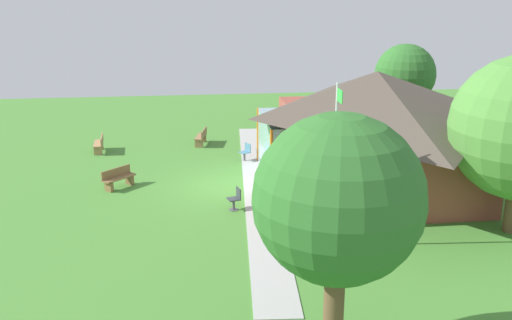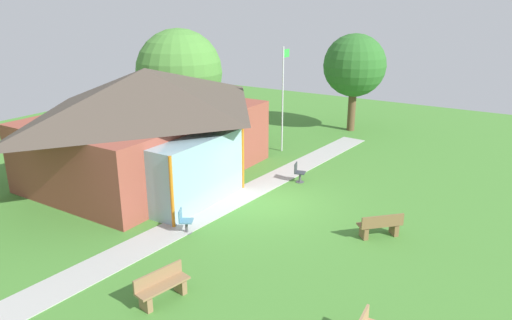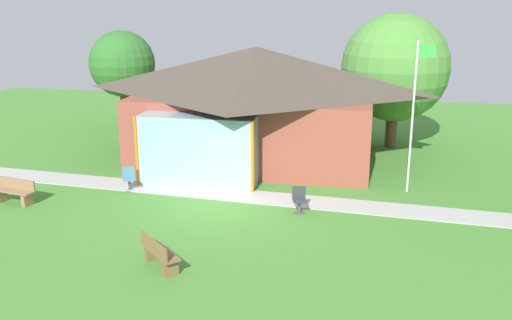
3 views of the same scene
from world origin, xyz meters
TOP-DOWN VIEW (x-y plane):
  - ground_plane at (0.00, 0.00)m, footprint 44.00×44.00m
  - pavilion at (-0.19, 6.22)m, footprint 10.70×8.44m
  - footpath at (0.00, 1.40)m, footprint 20.69×2.87m
  - flagpole at (6.13, 3.04)m, footprint 0.64×0.08m
  - bench_mid_left at (-7.17, -0.78)m, footprint 1.56×0.73m
  - bench_front_center at (-0.62, -4.49)m, footprint 1.37×1.37m
  - patio_chair_west at (-3.88, 1.24)m, footprint 0.60×0.60m
  - patio_chair_lawn_spare at (2.49, 0.18)m, footprint 0.54×0.54m
  - tree_behind_pavilion_right at (5.68, 9.52)m, footprint 4.88×4.88m
  - tree_east_hedge at (12.08, 1.55)m, footprint 3.68×3.68m

SIDE VIEW (x-z plane):
  - ground_plane at x=0.00m, z-range 0.00..0.00m
  - footpath at x=0.00m, z-range 0.00..0.03m
  - bench_mid_left at x=-7.17m, z-range -0.02..0.82m
  - bench_front_center at x=-0.62m, z-range -0.02..0.82m
  - patio_chair_west at x=-3.88m, z-range -0.01..0.85m
  - patio_chair_lawn_spare at x=2.49m, z-range -0.01..0.85m
  - pavilion at x=-0.19m, z-range 0.09..4.90m
  - flagpole at x=6.13m, z-range 0.29..5.69m
  - tree_behind_pavilion_right at x=5.68m, z-range 0.62..6.76m
  - tree_east_hedge at x=12.08m, z-range 1.02..6.81m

